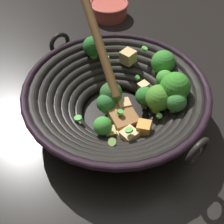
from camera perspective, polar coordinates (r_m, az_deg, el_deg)
ground_plane at (r=0.60m, az=0.78°, el=-0.83°), size 4.00×4.00×0.00m
wok at (r=0.55m, az=1.26°, el=3.33°), size 0.40×0.37×0.24m
prep_bowl at (r=0.92m, az=-0.66°, el=20.83°), size 0.12×0.12×0.05m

